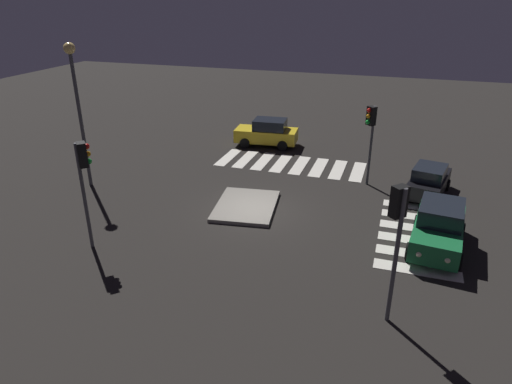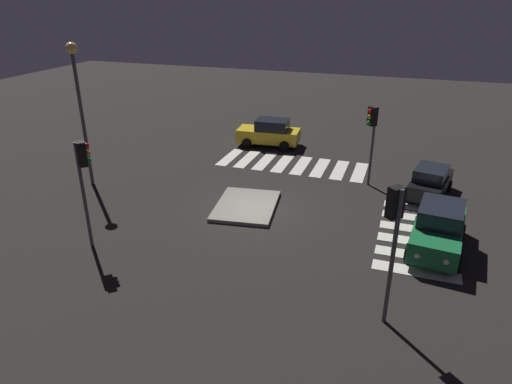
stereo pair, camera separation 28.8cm
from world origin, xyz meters
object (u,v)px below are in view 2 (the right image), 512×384
(traffic_light_east, at_px, (372,127))
(street_lamp, at_px, (78,90))
(car_black, at_px, (430,182))
(traffic_light_west, at_px, (83,169))
(traffic_island, at_px, (246,206))
(car_green, at_px, (438,229))
(traffic_light_south, at_px, (394,223))
(car_yellow, at_px, (269,133))

(traffic_light_east, xyz_separation_m, street_lamp, (-4.62, 14.08, 1.81))
(car_black, xyz_separation_m, street_lamp, (-4.19, 17.25, 4.26))
(car_black, height_order, traffic_light_west, traffic_light_west)
(traffic_island, height_order, car_green, car_green)
(traffic_island, relative_size, traffic_light_east, 0.95)
(car_black, distance_m, car_green, 5.36)
(car_black, distance_m, traffic_light_south, 10.94)
(car_yellow, distance_m, traffic_light_south, 18.24)
(traffic_island, distance_m, street_lamp, 10.20)
(car_green, distance_m, traffic_light_east, 7.11)
(traffic_island, distance_m, traffic_light_west, 7.80)
(street_lamp, bearing_deg, car_green, -93.80)
(car_yellow, relative_size, street_lamp, 0.58)
(car_black, xyz_separation_m, traffic_light_east, (0.43, 3.17, 2.45))
(car_black, relative_size, traffic_light_east, 0.91)
(traffic_island, distance_m, car_yellow, 9.79)
(traffic_island, height_order, car_yellow, car_yellow)
(traffic_island, relative_size, car_black, 1.04)
(traffic_light_west, relative_size, street_lamp, 0.60)
(car_green, bearing_deg, traffic_light_south, -11.88)
(car_green, height_order, traffic_light_east, traffic_light_east)
(car_green, height_order, traffic_light_west, traffic_light_west)
(traffic_light_south, distance_m, street_lamp, 17.07)
(car_green, bearing_deg, traffic_light_east, -142.86)
(traffic_island, bearing_deg, street_lamp, 89.50)
(traffic_light_east, xyz_separation_m, traffic_light_south, (-10.94, -1.70, 0.22))
(traffic_light_south, height_order, street_lamp, street_lamp)
(traffic_island, relative_size, street_lamp, 0.55)
(car_yellow, height_order, traffic_light_east, traffic_light_east)
(traffic_light_west, xyz_separation_m, traffic_light_south, (-0.92, -11.54, 0.10))
(car_black, relative_size, street_lamp, 0.53)
(traffic_island, xyz_separation_m, car_green, (-1.09, -8.59, 0.82))
(traffic_island, distance_m, traffic_light_south, 9.87)
(car_yellow, relative_size, car_green, 0.97)
(street_lamp, bearing_deg, traffic_island, -90.50)
(car_yellow, bearing_deg, traffic_island, 95.89)
(car_black, height_order, car_green, car_green)
(traffic_island, bearing_deg, traffic_light_west, 138.66)
(traffic_light_east, bearing_deg, traffic_light_south, 51.76)
(car_black, bearing_deg, traffic_island, 129.23)
(car_black, height_order, traffic_light_east, traffic_light_east)
(car_green, height_order, street_lamp, street_lamp)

